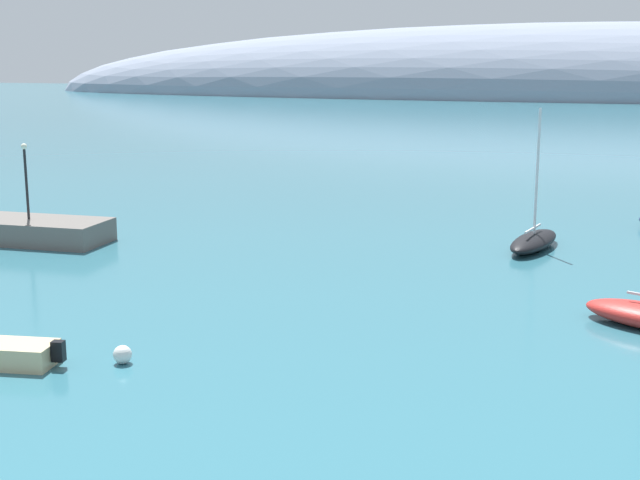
# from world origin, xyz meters

# --- Properties ---
(distant_ridge) EXTENTS (331.59, 63.34, 40.07)m
(distant_ridge) POSITION_xyz_m (5.78, 239.46, 0.00)
(distant_ridge) COLOR gray
(distant_ridge) RESTS_ON ground
(sailboat_black_near_shore) EXTENTS (3.17, 6.82, 8.21)m
(sailboat_black_near_shore) POSITION_xyz_m (9.05, 38.25, 0.53)
(sailboat_black_near_shore) COLOR black
(sailboat_black_near_shore) RESTS_ON water
(mooring_buoy_white) EXTENTS (0.69, 0.69, 0.69)m
(mooring_buoy_white) POSITION_xyz_m (-3.44, 13.39, 0.35)
(mooring_buoy_white) COLOR silver
(mooring_buoy_white) RESTS_ON water
(harbor_lamp_post) EXTENTS (0.36, 0.36, 4.60)m
(harbor_lamp_post) POSITION_xyz_m (-20.28, 30.66, 4.21)
(harbor_lamp_post) COLOR black
(harbor_lamp_post) RESTS_ON breakwater_rocks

